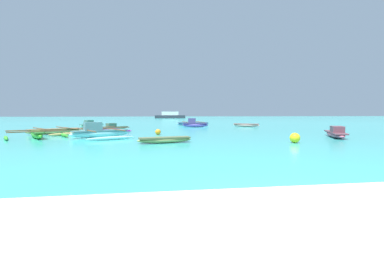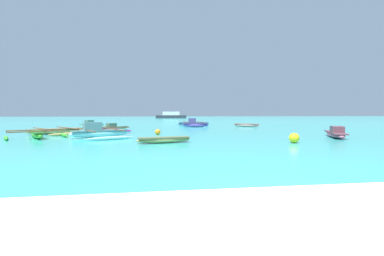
{
  "view_description": "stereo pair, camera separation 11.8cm",
  "coord_description": "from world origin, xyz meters",
  "px_view_note": "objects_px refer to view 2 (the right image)",
  "views": [
    {
      "loc": [
        -1.96,
        -3.43,
        1.48
      ],
      "look_at": [
        1.11,
        17.87,
        0.25
      ],
      "focal_mm": 24.0,
      "sensor_mm": 36.0,
      "label": 1
    },
    {
      "loc": [
        -1.84,
        -3.44,
        1.48
      ],
      "look_at": [
        1.11,
        17.87,
        0.25
      ],
      "focal_mm": 24.0,
      "sensor_mm": 36.0,
      "label": 2
    }
  ],
  "objects_px": {
    "moored_boat_9": "(55,131)",
    "mooring_buoy_1": "(158,132)",
    "moored_boat_2": "(195,124)",
    "moored_boat_7": "(114,128)",
    "moored_boat_5": "(92,125)",
    "moored_boat_8": "(164,140)",
    "moored_boat_0": "(99,132)",
    "moored_boat_3": "(193,124)",
    "moored_boat_4": "(37,134)",
    "moored_boat_10": "(102,130)",
    "distant_ferry": "(171,116)",
    "moored_boat_6": "(246,125)",
    "moored_boat_1": "(336,133)",
    "mooring_buoy_0": "(294,138)"
  },
  "relations": [
    {
      "from": "moored_boat_9",
      "to": "distant_ferry",
      "type": "bearing_deg",
      "value": 40.84
    },
    {
      "from": "moored_boat_0",
      "to": "moored_boat_2",
      "type": "distance_m",
      "value": 13.26
    },
    {
      "from": "moored_boat_4",
      "to": "moored_boat_8",
      "type": "distance_m",
      "value": 8.35
    },
    {
      "from": "moored_boat_0",
      "to": "moored_boat_3",
      "type": "bearing_deg",
      "value": 32.69
    },
    {
      "from": "moored_boat_3",
      "to": "moored_boat_2",
      "type": "bearing_deg",
      "value": -103.07
    },
    {
      "from": "moored_boat_10",
      "to": "mooring_buoy_1",
      "type": "distance_m",
      "value": 4.72
    },
    {
      "from": "moored_boat_0",
      "to": "moored_boat_4",
      "type": "height_order",
      "value": "moored_boat_0"
    },
    {
      "from": "moored_boat_1",
      "to": "moored_boat_2",
      "type": "bearing_deg",
      "value": 54.28
    },
    {
      "from": "moored_boat_6",
      "to": "moored_boat_7",
      "type": "bearing_deg",
      "value": -126.17
    },
    {
      "from": "moored_boat_4",
      "to": "moored_boat_6",
      "type": "bearing_deg",
      "value": 92.98
    },
    {
      "from": "moored_boat_0",
      "to": "moored_boat_10",
      "type": "bearing_deg",
      "value": 70.85
    },
    {
      "from": "moored_boat_3",
      "to": "moored_boat_10",
      "type": "height_order",
      "value": "moored_boat_3"
    },
    {
      "from": "moored_boat_6",
      "to": "moored_boat_10",
      "type": "distance_m",
      "value": 15.75
    },
    {
      "from": "moored_boat_6",
      "to": "mooring_buoy_1",
      "type": "relative_size",
      "value": 6.95
    },
    {
      "from": "moored_boat_10",
      "to": "mooring_buoy_1",
      "type": "relative_size",
      "value": 11.51
    },
    {
      "from": "moored_boat_1",
      "to": "distant_ferry",
      "type": "bearing_deg",
      "value": 32.13
    },
    {
      "from": "moored_boat_6",
      "to": "mooring_buoy_0",
      "type": "height_order",
      "value": "mooring_buoy_0"
    },
    {
      "from": "moored_boat_10",
      "to": "moored_boat_8",
      "type": "bearing_deg",
      "value": -15.43
    },
    {
      "from": "moored_boat_9",
      "to": "mooring_buoy_1",
      "type": "relative_size",
      "value": 12.28
    },
    {
      "from": "moored_boat_3",
      "to": "moored_boat_10",
      "type": "bearing_deg",
      "value": -135.8
    },
    {
      "from": "moored_boat_3",
      "to": "moored_boat_5",
      "type": "distance_m",
      "value": 11.53
    },
    {
      "from": "moored_boat_3",
      "to": "moored_boat_8",
      "type": "relative_size",
      "value": 1.44
    },
    {
      "from": "moored_boat_2",
      "to": "moored_boat_7",
      "type": "height_order",
      "value": "moored_boat_2"
    },
    {
      "from": "moored_boat_4",
      "to": "moored_boat_10",
      "type": "bearing_deg",
      "value": 110.12
    },
    {
      "from": "moored_boat_2",
      "to": "moored_boat_9",
      "type": "bearing_deg",
      "value": -134.46
    },
    {
      "from": "moored_boat_9",
      "to": "mooring_buoy_0",
      "type": "distance_m",
      "value": 16.16
    },
    {
      "from": "moored_boat_2",
      "to": "moored_boat_4",
      "type": "relative_size",
      "value": 0.75
    },
    {
      "from": "moored_boat_2",
      "to": "mooring_buoy_1",
      "type": "height_order",
      "value": "moored_boat_2"
    },
    {
      "from": "moored_boat_2",
      "to": "distant_ferry",
      "type": "bearing_deg",
      "value": 101.88
    },
    {
      "from": "moored_boat_8",
      "to": "distant_ferry",
      "type": "xyz_separation_m",
      "value": [
        3.97,
        64.43,
        0.64
      ]
    },
    {
      "from": "moored_boat_1",
      "to": "moored_boat_2",
      "type": "relative_size",
      "value": 1.28
    },
    {
      "from": "distant_ferry",
      "to": "mooring_buoy_1",
      "type": "bearing_deg",
      "value": -94.1
    },
    {
      "from": "mooring_buoy_0",
      "to": "distant_ferry",
      "type": "height_order",
      "value": "distant_ferry"
    },
    {
      "from": "moored_boat_0",
      "to": "moored_boat_2",
      "type": "xyz_separation_m",
      "value": [
        7.6,
        10.87,
        0.03
      ]
    },
    {
      "from": "moored_boat_6",
      "to": "moored_boat_2",
      "type": "bearing_deg",
      "value": -141.11
    },
    {
      "from": "moored_boat_3",
      "to": "moored_boat_9",
      "type": "bearing_deg",
      "value": -144.11
    },
    {
      "from": "mooring_buoy_0",
      "to": "moored_boat_0",
      "type": "bearing_deg",
      "value": 156.63
    },
    {
      "from": "moored_boat_5",
      "to": "mooring_buoy_1",
      "type": "height_order",
      "value": "moored_boat_5"
    },
    {
      "from": "moored_boat_5",
      "to": "moored_boat_9",
      "type": "bearing_deg",
      "value": -139.78
    },
    {
      "from": "moored_boat_2",
      "to": "moored_boat_9",
      "type": "relative_size",
      "value": 0.6
    },
    {
      "from": "moored_boat_6",
      "to": "mooring_buoy_1",
      "type": "height_order",
      "value": "mooring_buoy_1"
    },
    {
      "from": "moored_boat_1",
      "to": "distant_ferry",
      "type": "distance_m",
      "value": 63.19
    },
    {
      "from": "moored_boat_6",
      "to": "moored_boat_10",
      "type": "bearing_deg",
      "value": -113.95
    },
    {
      "from": "moored_boat_10",
      "to": "distant_ferry",
      "type": "relative_size",
      "value": 0.5
    },
    {
      "from": "moored_boat_0",
      "to": "mooring_buoy_1",
      "type": "xyz_separation_m",
      "value": [
        3.58,
        1.44,
        -0.11
      ]
    },
    {
      "from": "moored_boat_2",
      "to": "moored_boat_6",
      "type": "xyz_separation_m",
      "value": [
        5.8,
        0.02,
        -0.14
      ]
    },
    {
      "from": "moored_boat_8",
      "to": "moored_boat_9",
      "type": "distance_m",
      "value": 10.34
    },
    {
      "from": "moored_boat_3",
      "to": "moored_boat_5",
      "type": "bearing_deg",
      "value": -171.51
    },
    {
      "from": "mooring_buoy_1",
      "to": "moored_boat_9",
      "type": "bearing_deg",
      "value": 165.58
    },
    {
      "from": "moored_boat_5",
      "to": "moored_boat_10",
      "type": "height_order",
      "value": "moored_boat_5"
    }
  ]
}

